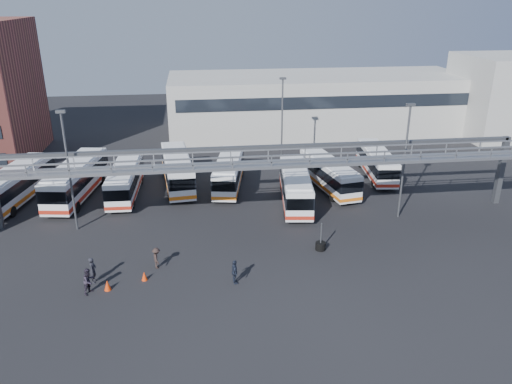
{
  "coord_description": "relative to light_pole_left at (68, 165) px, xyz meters",
  "views": [
    {
      "loc": [
        -5.77,
        -31.79,
        18.52
      ],
      "look_at": [
        -0.96,
        6.0,
        3.42
      ],
      "focal_mm": 35.0,
      "sensor_mm": 36.0,
      "label": 1
    }
  ],
  "objects": [
    {
      "name": "bus_6",
      "position": [
        23.54,
        6.48,
        -4.04
      ],
      "size": [
        4.06,
        10.33,
        3.06
      ],
      "rotation": [
        0.0,
        0.0,
        0.18
      ],
      "color": "silver",
      "rests_on": "ground"
    },
    {
      "name": "light_pole_back",
      "position": [
        20.0,
        14.0,
        0.0
      ],
      "size": [
        0.7,
        0.35,
        10.21
      ],
      "color": "#4C4F54",
      "rests_on": "ground"
    },
    {
      "name": "bus_4",
      "position": [
        13.56,
        8.34,
        -4.01
      ],
      "size": [
        4.13,
        10.47,
        3.1
      ],
      "rotation": [
        0.0,
        0.0,
        -0.18
      ],
      "color": "silver",
      "rests_on": "ground"
    },
    {
      "name": "pedestrian_a",
      "position": [
        2.88,
        -8.8,
        -4.79
      ],
      "size": [
        0.5,
        0.72,
        1.88
      ],
      "primitive_type": "imported",
      "rotation": [
        0.0,
        0.0,
        1.49
      ],
      "color": "black",
      "rests_on": "ground"
    },
    {
      "name": "ground",
      "position": [
        16.0,
        -8.0,
        -5.73
      ],
      "size": [
        140.0,
        140.0,
        0.0
      ],
      "primitive_type": "plane",
      "color": "black",
      "rests_on": "ground"
    },
    {
      "name": "bus_2",
      "position": [
        3.31,
        7.3,
        -4.0
      ],
      "size": [
        2.71,
        10.34,
        3.12
      ],
      "rotation": [
        0.0,
        0.0,
        -0.03
      ],
      "color": "silver",
      "rests_on": "ground"
    },
    {
      "name": "pedestrian_b",
      "position": [
        2.85,
        -10.18,
        -4.81
      ],
      "size": [
        1.07,
        1.13,
        1.84
      ],
      "primitive_type": "imported",
      "rotation": [
        0.0,
        0.0,
        0.99
      ],
      "color": "#28222F",
      "rests_on": "ground"
    },
    {
      "name": "bus_7",
      "position": [
        29.69,
        9.55,
        -4.04
      ],
      "size": [
        3.4,
        10.24,
        3.05
      ],
      "rotation": [
        0.0,
        0.0,
        -0.11
      ],
      "color": "silver",
      "rests_on": "ground"
    },
    {
      "name": "cone_left",
      "position": [
        3.96,
        -9.96,
        -5.36
      ],
      "size": [
        0.5,
        0.5,
        0.74
      ],
      "primitive_type": "cone",
      "rotation": [
        0.0,
        0.0,
        0.08
      ],
      "color": "red",
      "rests_on": "ground"
    },
    {
      "name": "bus_5",
      "position": [
        19.45,
        3.3,
        -3.94
      ],
      "size": [
        3.76,
        10.88,
        3.24
      ],
      "rotation": [
        0.0,
        0.0,
        -0.12
      ],
      "color": "silver",
      "rests_on": "ground"
    },
    {
      "name": "gantry",
      "position": [
        16.0,
        -2.13,
        -0.22
      ],
      "size": [
        51.4,
        5.15,
        7.1
      ],
      "color": "gray",
      "rests_on": "ground"
    },
    {
      "name": "bus_1",
      "position": [
        -1.34,
        7.4,
        -3.78
      ],
      "size": [
        4.41,
        11.84,
        3.52
      ],
      "rotation": [
        0.0,
        0.0,
        -0.15
      ],
      "color": "silver",
      "rests_on": "ground"
    },
    {
      "name": "tire_stack",
      "position": [
        19.56,
        -6.21,
        -5.34
      ],
      "size": [
        0.8,
        0.8,
        2.29
      ],
      "color": "black",
      "rests_on": "ground"
    },
    {
      "name": "bus_0",
      "position": [
        -6.72,
        7.02,
        -3.86
      ],
      "size": [
        4.56,
        11.38,
        3.37
      ],
      "rotation": [
        0.0,
        0.0,
        -0.18
      ],
      "color": "silver",
      "rests_on": "ground"
    },
    {
      "name": "building_right",
      "position": [
        54.0,
        24.0,
        -0.23
      ],
      "size": [
        14.0,
        12.0,
        11.0
      ],
      "primitive_type": "cube",
      "color": "#B2B2AD",
      "rests_on": "ground"
    },
    {
      "name": "cone_right",
      "position": [
        6.32,
        -9.0,
        -5.4
      ],
      "size": [
        0.46,
        0.46,
        0.66
      ],
      "primitive_type": "cone",
      "rotation": [
        0.0,
        0.0,
        0.13
      ],
      "color": "red",
      "rests_on": "ground"
    },
    {
      "name": "warehouse",
      "position": [
        28.0,
        30.0,
        -1.73
      ],
      "size": [
        42.0,
        14.0,
        8.0
      ],
      "primitive_type": "cube",
      "color": "#9E9E99",
      "rests_on": "ground"
    },
    {
      "name": "pedestrian_c",
      "position": [
        7.1,
        -7.39,
        -4.93
      ],
      "size": [
        0.79,
        1.13,
        1.59
      ],
      "primitive_type": "imported",
      "rotation": [
        0.0,
        0.0,
        1.78
      ],
      "color": "#2D211E",
      "rests_on": "ground"
    },
    {
      "name": "bus_3",
      "position": [
        8.32,
        9.28,
        -3.85
      ],
      "size": [
        3.73,
        11.36,
        3.39
      ],
      "rotation": [
        0.0,
        0.0,
        0.1
      ],
      "color": "silver",
      "rests_on": "ground"
    },
    {
      "name": "pedestrian_d",
      "position": [
        12.52,
        -10.2,
        -4.84
      ],
      "size": [
        0.58,
        1.09,
        1.77
      ],
      "primitive_type": "imported",
      "rotation": [
        0.0,
        0.0,
        1.72
      ],
      "color": "#1B2131",
      "rests_on": "ground"
    },
    {
      "name": "light_pole_left",
      "position": [
        0.0,
        0.0,
        0.0
      ],
      "size": [
        0.7,
        0.35,
        10.21
      ],
      "color": "#4C4F54",
      "rests_on": "ground"
    },
    {
      "name": "light_pole_mid",
      "position": [
        28.0,
        -1.0,
        0.0
      ],
      "size": [
        0.7,
        0.35,
        10.21
      ],
      "color": "#4C4F54",
      "rests_on": "ground"
    }
  ]
}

